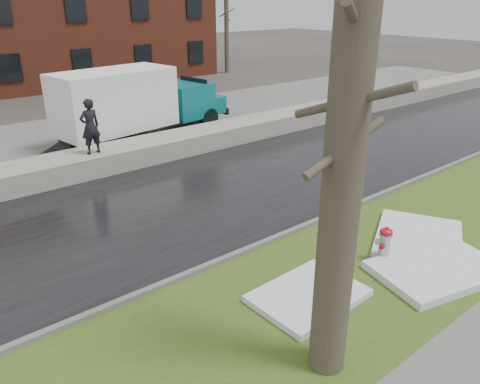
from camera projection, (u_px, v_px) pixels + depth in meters
ground at (310, 254)px, 11.24m from camera, size 120.00×120.00×0.00m
verge at (351, 276)px, 10.34m from camera, size 60.00×4.50×0.04m
road at (202, 196)px, 14.45m from camera, size 60.00×7.00×0.03m
parking_lot at (92, 137)px, 20.53m from camera, size 60.00×9.00×0.03m
curb at (281, 236)px, 11.93m from camera, size 60.00×0.15×0.14m
snowbank at (137, 152)px, 17.31m from camera, size 60.00×1.60×0.75m
brick_building at (10, 7)px, 31.91m from camera, size 26.00×12.00×10.00m
bg_tree_right at (227, 29)px, 36.41m from camera, size 1.40×1.62×6.50m
fire_hydrant at (385, 243)px, 10.69m from camera, size 0.44×0.40×0.89m
tree at (345, 153)px, 6.41m from camera, size 1.53×1.82×7.36m
box_truck at (135, 103)px, 19.51m from camera, size 9.24×3.17×3.05m
worker at (90, 127)px, 15.64m from camera, size 0.72×0.51×1.88m
snow_patch_near at (419, 239)px, 11.70m from camera, size 3.24×3.00×0.16m
snow_patch_far at (308, 296)px, 9.50m from camera, size 2.24×1.66×0.14m
snow_patch_side at (438, 269)px, 10.38m from camera, size 3.15×2.42×0.18m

